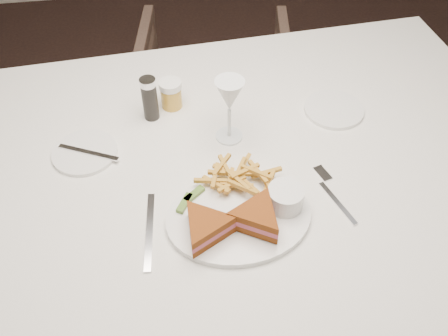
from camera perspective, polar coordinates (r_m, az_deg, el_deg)
table at (r=1.50m, az=-0.29°, el=-9.81°), size 1.68×1.19×0.75m
chair_far at (r=2.12m, az=-1.13°, el=8.66°), size 0.69×0.66×0.63m
table_setting at (r=1.13m, az=0.60°, el=-0.79°), size 0.82×0.59×0.18m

